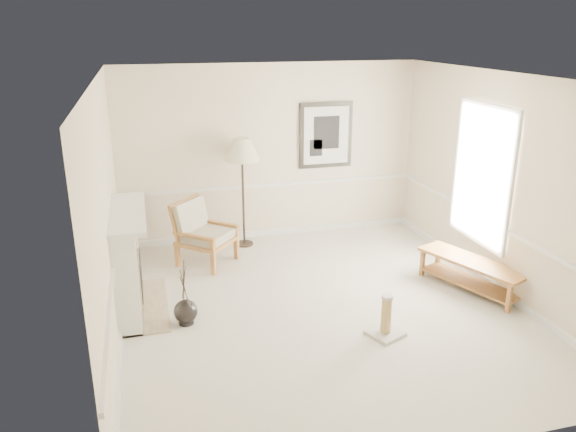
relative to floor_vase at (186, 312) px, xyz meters
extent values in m
plane|color=silver|center=(1.71, -0.02, -0.16)|extent=(5.50, 5.50, 0.00)
cube|color=beige|center=(1.71, 2.73, 1.29)|extent=(5.00, 0.04, 2.90)
cube|color=beige|center=(1.71, -2.77, 1.29)|extent=(5.00, 0.04, 2.90)
cube|color=beige|center=(-0.79, -0.02, 1.29)|extent=(0.04, 5.50, 2.90)
cube|color=beige|center=(4.21, -0.02, 1.29)|extent=(0.04, 5.50, 2.90)
cube|color=white|center=(1.71, -0.02, 2.74)|extent=(5.00, 5.50, 0.04)
cube|color=white|center=(1.71, 2.71, -0.11)|extent=(4.95, 0.04, 0.10)
cube|color=white|center=(1.71, 2.71, 0.74)|extent=(4.95, 0.04, 0.05)
cube|color=white|center=(4.17, 0.38, 1.34)|extent=(0.03, 1.20, 1.80)
cube|color=white|center=(4.16, 0.38, 1.34)|extent=(0.05, 1.34, 1.94)
cube|color=black|center=(2.66, 2.70, 1.54)|extent=(0.92, 0.04, 1.10)
cube|color=white|center=(2.66, 2.68, 1.54)|extent=(0.78, 0.01, 0.96)
cube|color=black|center=(2.66, 2.67, 1.59)|extent=(0.45, 0.01, 0.55)
cube|color=white|center=(-0.65, 0.58, 0.47)|extent=(0.28, 1.50, 1.25)
cube|color=white|center=(-0.60, 0.58, 1.12)|extent=(0.46, 1.64, 0.06)
cube|color=#C6B28E|center=(-0.51, 0.58, 0.39)|extent=(0.02, 1.05, 0.95)
cube|color=black|center=(-0.50, 0.58, 0.26)|extent=(0.02, 0.62, 0.58)
cube|color=gold|center=(-0.49, 0.58, 0.00)|extent=(0.01, 0.66, 0.05)
cube|color=#C6B28E|center=(-0.49, 0.58, -0.14)|extent=(0.60, 1.50, 0.03)
sphere|color=black|center=(0.00, 0.00, 0.01)|extent=(0.29, 0.29, 0.29)
cylinder|color=black|center=(0.00, 0.00, -0.11)|extent=(0.19, 0.19, 0.08)
cylinder|color=black|center=(0.00, 0.00, 0.39)|extent=(0.06, 0.11, 0.46)
cylinder|color=black|center=(0.00, 0.00, 0.35)|extent=(0.08, 0.14, 0.37)
cylinder|color=black|center=(0.00, 0.00, 0.42)|extent=(0.04, 0.06, 0.54)
cube|color=brown|center=(0.52, 1.34, 0.04)|extent=(0.09, 0.09, 0.39)
cube|color=brown|center=(0.04, 1.76, 0.04)|extent=(0.09, 0.09, 0.39)
cube|color=brown|center=(0.94, 1.82, 0.04)|extent=(0.09, 0.09, 0.39)
cube|color=brown|center=(0.46, 2.25, 0.04)|extent=(0.09, 0.09, 0.39)
cube|color=brown|center=(0.49, 1.79, 0.21)|extent=(1.02, 1.02, 0.05)
cube|color=brown|center=(0.24, 2.01, 0.53)|extent=(0.61, 0.66, 0.57)
cube|color=brown|center=(0.28, 1.55, 0.38)|extent=(0.58, 0.53, 0.05)
cube|color=brown|center=(0.70, 2.03, 0.38)|extent=(0.58, 0.53, 0.05)
cube|color=white|center=(0.49, 1.79, 0.30)|extent=(0.94, 0.94, 0.12)
cube|color=white|center=(0.29, 1.97, 0.55)|extent=(0.59, 0.63, 0.51)
cylinder|color=black|center=(1.17, 2.38, -0.14)|extent=(0.29, 0.29, 0.03)
cylinder|color=black|center=(1.17, 2.38, 0.67)|extent=(0.04, 0.04, 1.61)
cone|color=beige|center=(1.17, 2.38, 1.45)|extent=(0.72, 0.72, 0.35)
cube|color=brown|center=(3.86, -0.05, 0.26)|extent=(1.00, 1.58, 0.04)
cube|color=brown|center=(3.86, -0.05, -0.05)|extent=(0.90, 1.46, 0.03)
cube|color=brown|center=(3.96, -0.76, 0.04)|extent=(0.07, 0.07, 0.39)
cube|color=brown|center=(4.28, -0.63, 0.04)|extent=(0.07, 0.07, 0.39)
cube|color=brown|center=(3.43, 0.53, 0.04)|extent=(0.07, 0.07, 0.39)
cube|color=brown|center=(3.76, 0.66, 0.04)|extent=(0.07, 0.07, 0.39)
cube|color=beige|center=(2.23, -0.87, -0.13)|extent=(0.48, 0.48, 0.05)
cylinder|color=tan|center=(2.23, -0.87, 0.11)|extent=(0.12, 0.12, 0.43)
cylinder|color=beige|center=(2.23, -0.87, 0.34)|extent=(0.14, 0.14, 0.04)
camera|label=1|loc=(-0.35, -6.17, 3.30)|focal=35.00mm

